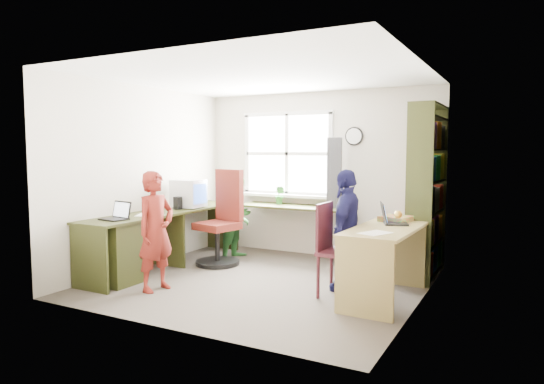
# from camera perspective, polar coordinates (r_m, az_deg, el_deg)

# --- Properties ---
(room) EXTENTS (3.64, 3.44, 2.44)m
(room) POSITION_cam_1_polar(r_m,az_deg,el_deg) (5.70, -0.62, 1.55)
(room) COLOR #3F3931
(room) RESTS_ON ground
(l_desk) EXTENTS (2.38, 2.95, 0.75)m
(l_desk) POSITION_cam_1_polar(r_m,az_deg,el_deg) (6.23, -13.08, -5.34)
(l_desk) COLOR #2D3214
(l_desk) RESTS_ON ground
(right_desk) EXTENTS (0.65, 1.33, 0.76)m
(right_desk) POSITION_cam_1_polar(r_m,az_deg,el_deg) (5.17, 13.08, -6.40)
(right_desk) COLOR olive
(right_desk) RESTS_ON ground
(bookshelf) EXTENTS (0.30, 1.02, 2.10)m
(bookshelf) POSITION_cam_1_polar(r_m,az_deg,el_deg) (6.21, 17.77, -0.40)
(bookshelf) COLOR #2D3214
(bookshelf) RESTS_ON ground
(swivel_chair) EXTENTS (0.71, 0.71, 1.28)m
(swivel_chair) POSITION_cam_1_polar(r_m,az_deg,el_deg) (6.66, -5.89, -3.73)
(swivel_chair) COLOR black
(swivel_chair) RESTS_ON ground
(wooden_chair) EXTENTS (0.44, 0.44, 0.99)m
(wooden_chair) POSITION_cam_1_polar(r_m,az_deg,el_deg) (5.23, 7.38, -6.30)
(wooden_chair) COLOR #41151C
(wooden_chair) RESTS_ON ground
(crt_monitor) EXTENTS (0.41, 0.37, 0.39)m
(crt_monitor) POSITION_cam_1_polar(r_m,az_deg,el_deg) (6.86, -9.80, -0.19)
(crt_monitor) COLOR white
(crt_monitor) RESTS_ON l_desk
(laptop_left) EXTENTS (0.34, 0.29, 0.21)m
(laptop_left) POSITION_cam_1_polar(r_m,az_deg,el_deg) (5.92, -17.77, -2.62)
(laptop_left) COLOR black
(laptop_left) RESTS_ON l_desk
(laptop_right) EXTENTS (0.38, 0.41, 0.23)m
(laptop_right) POSITION_cam_1_polar(r_m,az_deg,el_deg) (5.43, 13.78, -3.08)
(laptop_right) COLOR black
(laptop_right) RESTS_ON right_desk
(speaker_a) EXTENTS (0.10, 0.10, 0.17)m
(speaker_a) POSITION_cam_1_polar(r_m,az_deg,el_deg) (6.70, -11.03, -1.29)
(speaker_a) COLOR black
(speaker_a) RESTS_ON l_desk
(speaker_b) EXTENTS (0.10, 0.10, 0.18)m
(speaker_b) POSITION_cam_1_polar(r_m,az_deg,el_deg) (7.14, -8.19, -0.85)
(speaker_b) COLOR black
(speaker_b) RESTS_ON l_desk
(cd_tower) EXTENTS (0.24, 0.22, 0.98)m
(cd_tower) POSITION_cam_1_polar(r_m,az_deg,el_deg) (6.81, 7.36, 2.25)
(cd_tower) COLOR black
(cd_tower) RESTS_ON l_desk
(game_box) EXTENTS (0.36, 0.36, 0.06)m
(game_box) POSITION_cam_1_polar(r_m,az_deg,el_deg) (5.62, 14.33, -3.05)
(game_box) COLOR red
(game_box) RESTS_ON right_desk
(paper_a) EXTENTS (0.34, 0.38, 0.00)m
(paper_a) POSITION_cam_1_polar(r_m,az_deg,el_deg) (6.24, -14.55, -2.60)
(paper_a) COLOR white
(paper_a) RESTS_ON l_desk
(paper_b) EXTENTS (0.31, 0.36, 0.00)m
(paper_b) POSITION_cam_1_polar(r_m,az_deg,el_deg) (4.79, 12.04, -4.74)
(paper_b) COLOR white
(paper_b) RESTS_ON right_desk
(potted_plant) EXTENTS (0.18, 0.16, 0.28)m
(potted_plant) POSITION_cam_1_polar(r_m,az_deg,el_deg) (7.20, 0.95, -0.36)
(potted_plant) COLOR #327E34
(potted_plant) RESTS_ON l_desk
(person_red) EXTENTS (0.38, 0.52, 1.33)m
(person_red) POSITION_cam_1_polar(r_m,az_deg,el_deg) (5.52, -13.51, -4.49)
(person_red) COLOR maroon
(person_red) RESTS_ON ground
(person_green) EXTENTS (0.45, 0.58, 1.18)m
(person_green) POSITION_cam_1_polar(r_m,az_deg,el_deg) (7.00, -4.01, -2.99)
(person_green) COLOR #2D7231
(person_green) RESTS_ON ground
(person_navy) EXTENTS (0.41, 0.82, 1.35)m
(person_navy) POSITION_cam_1_polar(r_m,az_deg,el_deg) (5.45, 8.76, -4.42)
(person_navy) COLOR #151541
(person_navy) RESTS_ON ground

